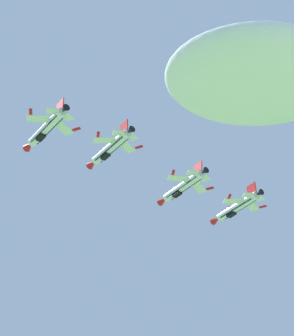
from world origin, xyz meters
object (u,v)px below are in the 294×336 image
fighter_jet_lead (46,128)px  fighter_jet_left_wing (110,148)px  fighter_jet_right_wing (183,187)px  fighter_jet_left_outer (237,207)px

fighter_jet_lead → fighter_jet_left_wing: size_ratio=1.00×
fighter_jet_right_wing → fighter_jet_left_outer: (12.22, 6.09, -1.04)m
fighter_jet_left_wing → fighter_jet_left_outer: 31.43m
fighter_jet_left_wing → fighter_jet_right_wing: bearing=-1.0°
fighter_jet_left_wing → fighter_jet_right_wing: 17.79m
fighter_jet_lead → fighter_jet_left_wing: 14.60m
fighter_jet_right_wing → fighter_jet_lead: bearing=-179.2°
fighter_jet_left_wing → fighter_jet_right_wing: size_ratio=1.00×
fighter_jet_lead → fighter_jet_left_outer: size_ratio=1.00×
fighter_jet_left_wing → fighter_jet_right_wing: fighter_jet_left_wing is taller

